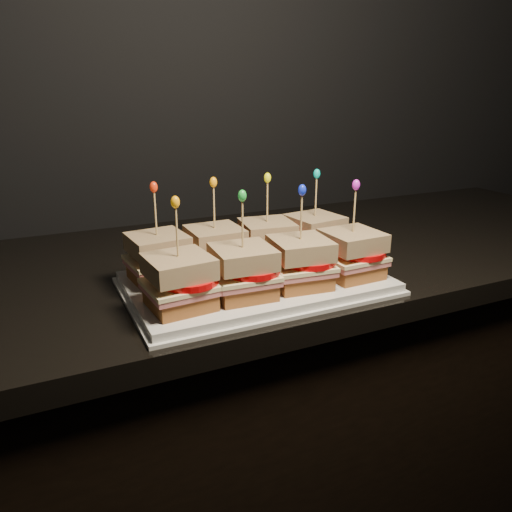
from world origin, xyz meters
name	(u,v)px	position (x,y,z in m)	size (l,w,h in m)	color
cabinet	(117,485)	(0.26, 1.69, 0.42)	(2.46, 0.59, 0.83)	black
granite_slab	(95,286)	(0.26, 1.69, 0.85)	(2.50, 0.63, 0.04)	black
platter	(256,283)	(0.49, 1.53, 0.88)	(0.40, 0.25, 0.02)	silver
platter_rim	(256,286)	(0.49, 1.53, 0.87)	(0.41, 0.26, 0.01)	silver
sandwich_0_bread_bot	(159,273)	(0.35, 1.58, 0.90)	(0.08, 0.08, 0.02)	brown
sandwich_0_ham	(159,264)	(0.35, 1.58, 0.91)	(0.09, 0.09, 0.01)	#C15959
sandwich_0_cheese	(159,260)	(0.35, 1.58, 0.92)	(0.09, 0.09, 0.01)	#FCE8A4
sandwich_0_tomato	(167,255)	(0.36, 1.58, 0.93)	(0.08, 0.08, 0.01)	red
sandwich_0_bread_top	(157,244)	(0.35, 1.58, 0.95)	(0.08, 0.08, 0.03)	#543214
sandwich_0_pick	(156,216)	(0.35, 1.58, 0.99)	(0.00, 0.00, 0.09)	tan
sandwich_0_frill	(154,187)	(0.35, 1.58, 1.04)	(0.01, 0.01, 0.02)	red
sandwich_1_bread_bot	(216,264)	(0.44, 1.58, 0.90)	(0.08, 0.08, 0.02)	brown
sandwich_1_ham	(215,256)	(0.44, 1.58, 0.91)	(0.09, 0.09, 0.01)	#C15959
sandwich_1_cheese	(215,252)	(0.44, 1.58, 0.92)	(0.09, 0.09, 0.01)	#FCE8A4
sandwich_1_tomato	(223,247)	(0.45, 1.58, 0.93)	(0.08, 0.08, 0.01)	red
sandwich_1_bread_top	(215,236)	(0.44, 1.58, 0.95)	(0.08, 0.08, 0.03)	#543214
sandwich_1_pick	(214,210)	(0.44, 1.58, 0.99)	(0.00, 0.00, 0.09)	tan
sandwich_1_frill	(213,182)	(0.44, 1.58, 1.04)	(0.01, 0.01, 0.02)	orange
sandwich_2_bread_bot	(267,257)	(0.54, 1.58, 0.90)	(0.08, 0.08, 0.02)	brown
sandwich_2_ham	(267,248)	(0.54, 1.58, 0.91)	(0.09, 0.09, 0.01)	#C15959
sandwich_2_cheese	(267,244)	(0.54, 1.58, 0.92)	(0.09, 0.09, 0.01)	#FCE8A4
sandwich_2_tomato	(275,240)	(0.55, 1.58, 0.93)	(0.08, 0.08, 0.01)	red
sandwich_2_bread_top	(267,230)	(0.54, 1.58, 0.95)	(0.08, 0.08, 0.03)	#543214
sandwich_2_pick	(267,204)	(0.54, 1.58, 0.99)	(0.00, 0.00, 0.09)	tan
sandwich_2_frill	(267,178)	(0.54, 1.58, 1.04)	(0.01, 0.01, 0.02)	#FAFD0F
sandwich_3_bread_bot	(314,249)	(0.63, 1.58, 0.90)	(0.08, 0.08, 0.02)	brown
sandwich_3_ham	(314,241)	(0.63, 1.58, 0.91)	(0.09, 0.09, 0.01)	#C15959
sandwich_3_cheese	(314,238)	(0.63, 1.58, 0.92)	(0.09, 0.09, 0.01)	#FCE8A4
sandwich_3_tomato	(322,234)	(0.64, 1.58, 0.93)	(0.08, 0.08, 0.01)	red
sandwich_3_bread_top	(315,224)	(0.63, 1.58, 0.95)	(0.08, 0.08, 0.03)	#543214
sandwich_3_pick	(316,199)	(0.63, 1.58, 0.99)	(0.00, 0.00, 0.09)	tan
sandwich_3_frill	(317,174)	(0.63, 1.58, 1.04)	(0.01, 0.01, 0.02)	#08B4A3
sandwich_4_bread_bot	(180,299)	(0.35, 1.47, 0.90)	(0.08, 0.08, 0.02)	brown
sandwich_4_ham	(180,289)	(0.35, 1.47, 0.91)	(0.09, 0.09, 0.01)	#C15959
sandwich_4_cheese	(180,284)	(0.35, 1.47, 0.92)	(0.09, 0.09, 0.01)	#FCE8A4
sandwich_4_tomato	(189,279)	(0.36, 1.46, 0.93)	(0.08, 0.08, 0.01)	red
sandwich_4_bread_top	(179,266)	(0.35, 1.47, 0.95)	(0.08, 0.08, 0.03)	#543214
sandwich_4_pick	(177,235)	(0.35, 1.47, 0.99)	(0.00, 0.00, 0.09)	tan
sandwich_4_frill	(175,202)	(0.35, 1.47, 1.04)	(0.01, 0.01, 0.02)	orange
sandwich_5_bread_bot	(243,288)	(0.44, 1.47, 0.90)	(0.08, 0.08, 0.02)	brown
sandwich_5_ham	(243,278)	(0.44, 1.47, 0.91)	(0.09, 0.09, 0.01)	#C15959
sandwich_5_cheese	(243,274)	(0.44, 1.47, 0.92)	(0.09, 0.09, 0.01)	#FCE8A4
sandwich_5_tomato	(252,269)	(0.45, 1.46, 0.93)	(0.08, 0.08, 0.01)	red
sandwich_5_bread_top	(243,257)	(0.44, 1.47, 0.95)	(0.08, 0.08, 0.03)	#543214
sandwich_5_pick	(243,227)	(0.44, 1.47, 0.99)	(0.00, 0.00, 0.09)	tan
sandwich_5_frill	(242,196)	(0.44, 1.47, 1.04)	(0.01, 0.01, 0.02)	green
sandwich_6_bread_bot	(300,278)	(0.54, 1.47, 0.90)	(0.08, 0.08, 0.02)	brown
sandwich_6_ham	(300,269)	(0.54, 1.47, 0.91)	(0.09, 0.09, 0.01)	#C15959
sandwich_6_cheese	(300,265)	(0.54, 1.47, 0.92)	(0.09, 0.09, 0.01)	#FCE8A4
sandwich_6_tomato	(309,260)	(0.55, 1.46, 0.93)	(0.08, 0.08, 0.01)	red
sandwich_6_bread_top	(300,248)	(0.54, 1.47, 0.95)	(0.08, 0.08, 0.03)	#543214
sandwich_6_pick	(301,220)	(0.54, 1.47, 0.99)	(0.00, 0.00, 0.09)	tan
sandwich_6_frill	(302,190)	(0.54, 1.47, 1.04)	(0.01, 0.01, 0.02)	#1328D8
sandwich_7_bread_bot	(351,269)	(0.63, 1.47, 0.90)	(0.08, 0.08, 0.02)	brown
sandwich_7_ham	(351,260)	(0.63, 1.47, 0.91)	(0.09, 0.09, 0.01)	#C15959
sandwich_7_cheese	(351,256)	(0.63, 1.47, 0.92)	(0.09, 0.09, 0.01)	#FCE8A4
sandwich_7_tomato	(360,252)	(0.64, 1.46, 0.93)	(0.08, 0.08, 0.01)	red
sandwich_7_bread_top	(352,240)	(0.63, 1.47, 0.95)	(0.08, 0.08, 0.03)	#543214
sandwich_7_pick	(354,213)	(0.63, 1.47, 0.99)	(0.00, 0.00, 0.09)	tan
sandwich_7_frill	(356,185)	(0.63, 1.47, 1.04)	(0.01, 0.01, 0.02)	#D123CE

